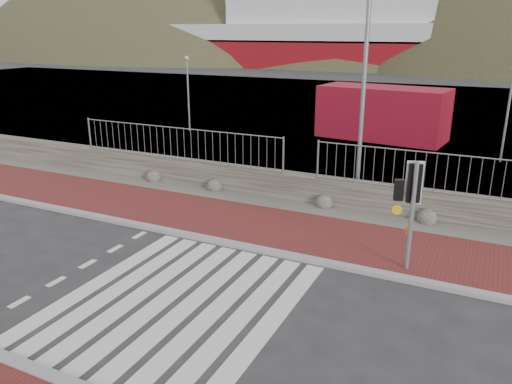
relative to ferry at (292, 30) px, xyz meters
The scene contains 14 objects.
ground 72.44m from the ferry, 70.05° to the right, with size 220.00×220.00×0.00m, color #28282B.
sidewalk_far 68.23m from the ferry, 68.75° to the right, with size 40.00×3.00×0.08m, color maroon.
kerb_far 69.63m from the ferry, 69.20° to the right, with size 40.00×0.25×0.12m, color gray.
zebra_crossing 72.43m from the ferry, 70.05° to the right, with size 4.62×5.60×0.01m.
gravel_strip 66.38m from the ferry, 68.13° to the right, with size 40.00×1.50×0.06m, color #59544C.
stone_wall 65.61m from the ferry, 67.86° to the right, with size 40.00×0.60×0.90m, color #413D36.
railing 65.66m from the ferry, 67.91° to the right, with size 18.07×0.07×1.22m.
quay 47.29m from the ferry, 58.36° to the right, with size 120.00×40.00×0.50m, color #4C4C4F.
water 25.72m from the ferry, 11.47° to the right, with size 220.00×50.00×0.05m, color #3F4C54.
ferry is the anchor object (origin of this frame).
hills_backdrop 46.83m from the ferry, 32.50° to the left, with size 254.00×90.00×100.00m.
traffic_signal_far 70.60m from the ferry, 65.95° to the right, with size 0.67×0.37×2.70m.
streetlight 65.43m from the ferry, 66.12° to the right, with size 1.72×0.51×8.15m.
shipping_container 55.40m from the ferry, 63.25° to the right, with size 6.44×2.68×2.68m, color maroon.
Camera 1 is at (5.55, -7.70, 5.49)m, focal length 35.00 mm.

